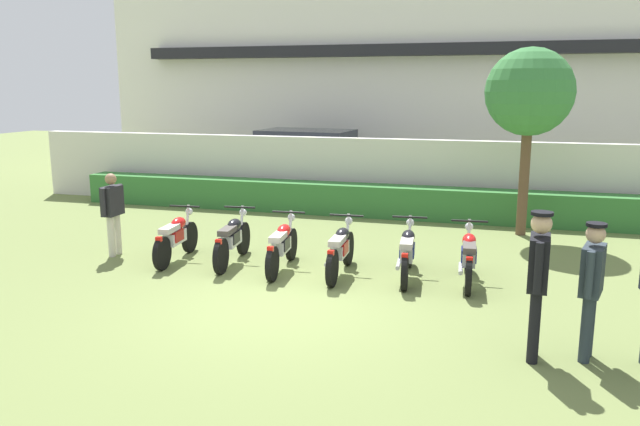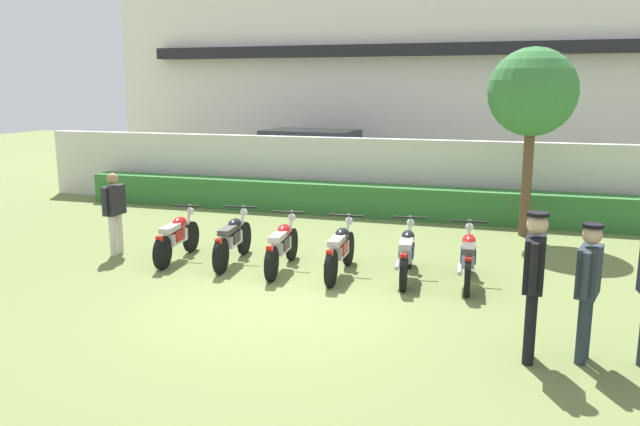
% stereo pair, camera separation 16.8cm
% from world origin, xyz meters
% --- Properties ---
extents(ground, '(60.00, 60.00, 0.00)m').
position_xyz_m(ground, '(0.00, 0.00, 0.00)').
color(ground, olive).
extents(building, '(20.78, 6.50, 8.06)m').
position_xyz_m(building, '(0.00, 14.76, 4.03)').
color(building, white).
rests_on(building, ground).
extents(compound_wall, '(19.74, 0.30, 1.87)m').
position_xyz_m(compound_wall, '(0.00, 7.41, 0.93)').
color(compound_wall, silver).
rests_on(compound_wall, ground).
extents(hedge_row, '(15.79, 0.70, 0.77)m').
position_xyz_m(hedge_row, '(0.00, 6.71, 0.39)').
color(hedge_row, '#337033').
rests_on(hedge_row, ground).
extents(parked_car, '(4.64, 2.39, 1.89)m').
position_xyz_m(parked_car, '(-2.48, 9.59, 0.94)').
color(parked_car, navy).
rests_on(parked_car, ground).
extents(tree_near_inspector, '(1.83, 1.83, 3.97)m').
position_xyz_m(tree_near_inspector, '(3.50, 5.65, 3.02)').
color(tree_near_inspector, brown).
rests_on(tree_near_inspector, ground).
extents(motorcycle_in_row_0, '(0.60, 1.82, 0.96)m').
position_xyz_m(motorcycle_in_row_0, '(-2.66, 1.70, 0.45)').
color(motorcycle_in_row_0, black).
rests_on(motorcycle_in_row_0, ground).
extents(motorcycle_in_row_1, '(0.60, 1.93, 0.97)m').
position_xyz_m(motorcycle_in_row_1, '(-1.58, 1.81, 0.45)').
color(motorcycle_in_row_1, black).
rests_on(motorcycle_in_row_1, ground).
extents(motorcycle_in_row_2, '(0.60, 1.93, 0.95)m').
position_xyz_m(motorcycle_in_row_2, '(-0.58, 1.68, 0.44)').
color(motorcycle_in_row_2, black).
rests_on(motorcycle_in_row_2, ground).
extents(motorcycle_in_row_3, '(0.60, 1.90, 0.96)m').
position_xyz_m(motorcycle_in_row_3, '(0.47, 1.68, 0.45)').
color(motorcycle_in_row_3, black).
rests_on(motorcycle_in_row_3, ground).
extents(motorcycle_in_row_4, '(0.60, 1.93, 0.96)m').
position_xyz_m(motorcycle_in_row_4, '(1.58, 1.83, 0.45)').
color(motorcycle_in_row_4, black).
rests_on(motorcycle_in_row_4, ground).
extents(motorcycle_in_row_5, '(0.60, 1.83, 0.97)m').
position_xyz_m(motorcycle_in_row_5, '(2.58, 1.80, 0.45)').
color(motorcycle_in_row_5, black).
rests_on(motorcycle_in_row_5, ground).
extents(inspector_person, '(0.22, 0.64, 1.57)m').
position_xyz_m(inspector_person, '(-3.97, 1.72, 0.92)').
color(inspector_person, beige).
rests_on(inspector_person, ground).
extents(officer_0, '(0.25, 0.70, 1.78)m').
position_xyz_m(officer_0, '(3.49, -0.94, 1.07)').
color(officer_0, black).
rests_on(officer_0, ground).
extents(officer_1, '(0.33, 0.64, 1.65)m').
position_xyz_m(officer_1, '(4.09, -0.76, 0.97)').
color(officer_1, '#28333D').
rests_on(officer_1, ground).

